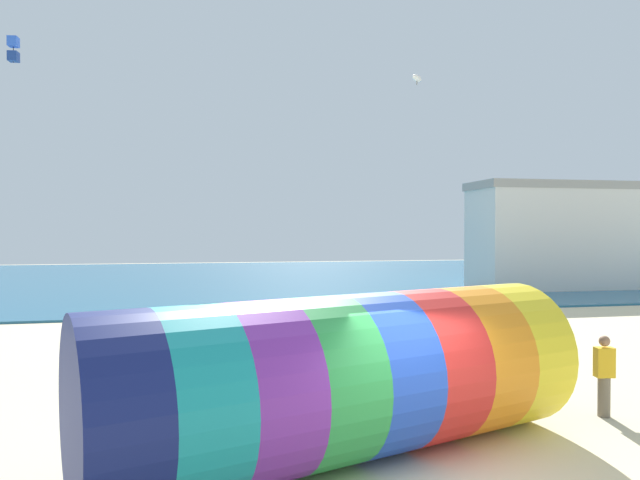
% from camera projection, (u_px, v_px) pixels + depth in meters
% --- Properties ---
extents(sea, '(120.00, 40.00, 0.10)m').
position_uv_depth(sea, '(250.00, 278.00, 44.59)').
color(sea, '#236084').
rests_on(sea, ground).
extents(giant_inflatable_tube, '(8.76, 5.20, 2.70)m').
position_uv_depth(giant_inflatable_tube, '(345.00, 377.00, 9.37)').
color(giant_inflatable_tube, navy).
rests_on(giant_inflatable_tube, ground).
extents(kite_handler, '(0.39, 0.28, 1.63)m').
position_uv_depth(kite_handler, '(604.00, 375.00, 11.47)').
color(kite_handler, '#726651').
rests_on(kite_handler, ground).
extents(kite_white_parafoil, '(0.89, 0.92, 0.49)m').
position_uv_depth(kite_white_parafoil, '(417.00, 78.00, 26.04)').
color(kite_white_parafoil, white).
extents(kite_blue_box, '(0.35, 0.35, 0.92)m').
position_uv_depth(kite_blue_box, '(13.00, 49.00, 19.97)').
color(kite_blue_box, blue).
extents(promenade_building, '(12.67, 4.13, 6.77)m').
position_uv_depth(promenade_building, '(569.00, 236.00, 36.18)').
color(promenade_building, silver).
rests_on(promenade_building, ground).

